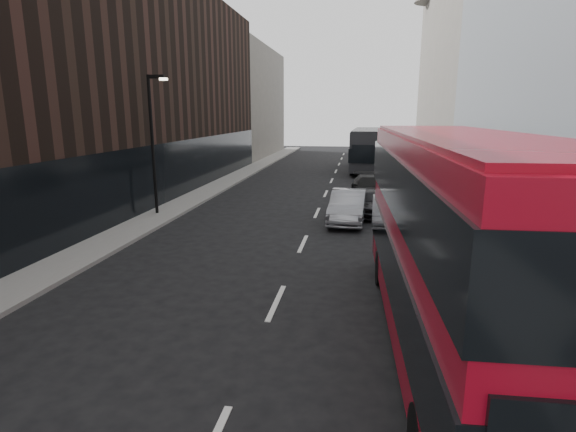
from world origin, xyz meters
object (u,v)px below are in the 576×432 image
at_px(car_b, 348,206).
at_px(car_c, 370,188).
at_px(car_a, 374,202).
at_px(street_lamp, 153,136).
at_px(grey_bus, 367,148).
at_px(red_bus, 457,235).

bearing_deg(car_b, car_c, 80.85).
relative_size(car_a, car_b, 0.87).
bearing_deg(street_lamp, car_c, 28.35).
xyz_separation_m(street_lamp, car_b, (9.92, 0.23, -3.40)).
relative_size(grey_bus, car_a, 2.90).
bearing_deg(car_c, car_a, -92.38).
distance_m(car_b, car_c, 5.89).
relative_size(red_bus, car_c, 2.29).
bearing_deg(street_lamp, car_b, 1.33).
bearing_deg(red_bus, car_b, 100.23).
height_order(red_bus, car_a, red_bus).
relative_size(car_b, car_c, 0.89).
distance_m(red_bus, grey_bus, 33.15).
distance_m(street_lamp, red_bus, 17.39).
height_order(street_lamp, car_c, street_lamp).
xyz_separation_m(car_a, car_c, (-0.11, 4.00, 0.07)).
relative_size(red_bus, car_b, 2.57).
distance_m(red_bus, car_b, 12.57).
bearing_deg(grey_bus, car_a, -87.52).
xyz_separation_m(street_lamp, red_bus, (12.60, -11.90, -1.46)).
bearing_deg(street_lamp, red_bus, -43.36).
height_order(street_lamp, car_b, street_lamp).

